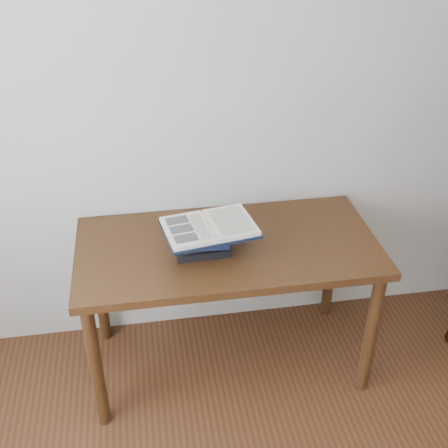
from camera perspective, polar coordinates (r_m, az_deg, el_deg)
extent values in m
cube|color=silver|center=(2.70, -2.11, 11.89)|extent=(3.50, 0.04, 2.60)
cube|color=#422B10|center=(2.64, 0.38, -2.39)|extent=(1.41, 0.71, 0.04)
cylinder|color=#422B10|center=(2.65, -12.87, -14.00)|extent=(0.06, 0.06, 0.72)
cylinder|color=#422B10|center=(2.82, 14.68, -10.79)|extent=(0.06, 0.06, 0.72)
cylinder|color=#422B10|center=(3.09, -12.57, -6.20)|extent=(0.06, 0.06, 0.72)
cylinder|color=#422B10|center=(3.24, 10.83, -3.91)|extent=(0.06, 0.06, 0.72)
cube|color=black|center=(2.58, -2.30, -2.37)|extent=(0.25, 0.17, 0.04)
cube|color=black|center=(2.56, -2.27, -1.73)|extent=(0.21, 0.16, 0.03)
cube|color=#19204C|center=(2.53, -2.14, -1.46)|extent=(0.24, 0.17, 0.03)
cube|color=#B49328|center=(2.51, -2.52, -0.89)|extent=(0.21, 0.16, 0.03)
cube|color=black|center=(2.49, -1.49, -0.51)|extent=(0.44, 0.34, 0.01)
cube|color=beige|center=(2.46, -3.72, -0.63)|extent=(0.23, 0.29, 0.02)
cube|color=beige|center=(2.51, 0.68, 0.16)|extent=(0.23, 0.29, 0.02)
cylinder|color=beige|center=(2.48, -1.50, -0.27)|extent=(0.06, 0.26, 0.01)
cube|color=black|center=(2.51, -4.81, 0.38)|extent=(0.11, 0.08, 0.00)
cube|color=black|center=(2.45, -4.35, -0.50)|extent=(0.11, 0.08, 0.00)
cube|color=black|center=(2.39, -3.88, -1.43)|extent=(0.11, 0.08, 0.00)
cube|color=silver|center=(2.47, -2.45, -0.20)|extent=(0.08, 0.22, 0.00)
cube|color=silver|center=(2.51, 0.77, 0.38)|extent=(0.19, 0.24, 0.00)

